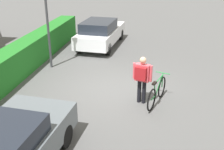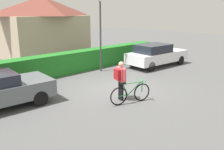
% 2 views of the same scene
% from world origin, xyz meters
% --- Properties ---
extents(ground_plane, '(60.00, 60.00, 0.00)m').
position_xyz_m(ground_plane, '(0.00, 0.00, 0.00)').
color(ground_plane, '#525252').
extents(hedge_row, '(14.88, 0.90, 1.22)m').
position_xyz_m(hedge_row, '(0.00, 4.22, 0.61)').
color(hedge_row, '#207023').
rests_on(hedge_row, ground).
extents(parked_car_far, '(4.50, 2.08, 1.47)m').
position_xyz_m(parked_car_far, '(5.35, 1.71, 0.76)').
color(parked_car_far, silver).
rests_on(parked_car_far, ground).
extents(bicycle, '(1.73, 0.69, 0.91)m').
position_xyz_m(bicycle, '(-0.76, -1.49, 0.40)').
color(bicycle, black).
rests_on(bicycle, ground).
extents(person_rider, '(0.44, 0.63, 1.61)m').
position_xyz_m(person_rider, '(-0.82, -0.97, 0.98)').
color(person_rider, black).
rests_on(person_rider, ground).
extents(street_lamp, '(0.28, 0.28, 4.34)m').
position_xyz_m(street_lamp, '(1.81, 3.22, 2.79)').
color(street_lamp, '#38383D').
rests_on(street_lamp, ground).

